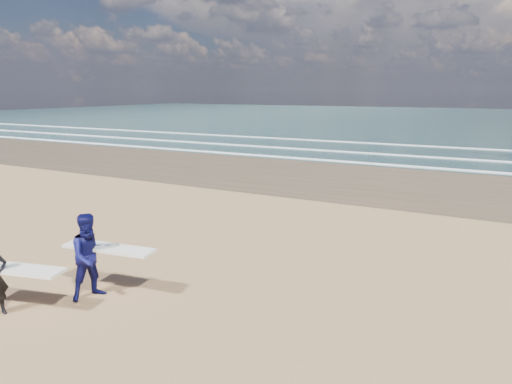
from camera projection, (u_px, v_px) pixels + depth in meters
The scene contains 1 object.
surfer_far at pixel (92, 256), 10.13m from camera, with size 2.25×1.33×1.95m.
Camera 1 is at (9.07, -5.70, 4.58)m, focal length 32.00 mm.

